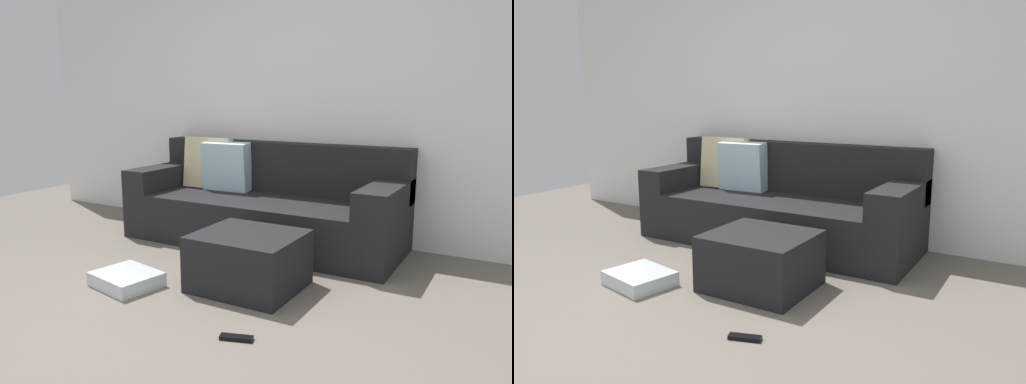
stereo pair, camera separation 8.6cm
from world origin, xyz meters
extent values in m
plane|color=#6B6359|center=(0.00, 0.00, 0.00)|extent=(8.23, 8.23, 0.00)
cube|color=white|center=(0.00, 2.37, 1.22)|extent=(6.33, 0.10, 2.44)
cube|color=black|center=(-0.20, 1.87, 0.20)|extent=(2.40, 0.89, 0.41)
cube|color=black|center=(-0.20, 2.21, 0.63)|extent=(2.40, 0.21, 0.45)
cube|color=black|center=(-1.27, 1.87, 0.51)|extent=(0.26, 0.89, 0.21)
cube|color=black|center=(0.87, 1.87, 0.51)|extent=(0.26, 0.89, 0.21)
cube|color=beige|center=(-0.88, 2.05, 0.65)|extent=(0.48, 0.17, 0.49)
cube|color=silver|center=(-0.65, 2.02, 0.63)|extent=(0.46, 0.22, 0.46)
cube|color=black|center=(0.22, 0.94, 0.19)|extent=(0.68, 0.61, 0.38)
cube|color=silver|center=(-0.51, 0.55, 0.05)|extent=(0.48, 0.43, 0.10)
cube|color=black|center=(0.53, 0.27, 0.01)|extent=(0.19, 0.10, 0.02)
camera|label=1|loc=(1.81, -1.78, 1.27)|focal=34.59mm
camera|label=2|loc=(1.89, -1.73, 1.27)|focal=34.59mm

